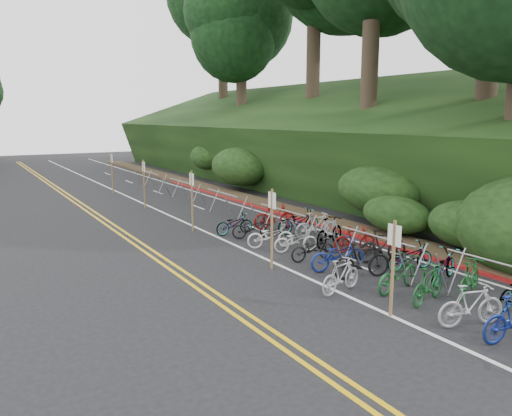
{
  "coord_description": "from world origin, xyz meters",
  "views": [
    {
      "loc": [
        -7.49,
        -7.51,
        4.64
      ],
      "look_at": [
        1.91,
        8.12,
        1.3
      ],
      "focal_mm": 35.0,
      "sensor_mm": 36.0,
      "label": 1
    }
  ],
  "objects": [
    {
      "name": "road_markings",
      "position": [
        0.63,
        10.1,
        0.0
      ],
      "size": [
        7.47,
        80.0,
        0.01
      ],
      "color": "gold",
      "rests_on": "ground"
    },
    {
      "name": "embankment",
      "position": [
        12.96,
        19.04,
        2.57
      ],
      "size": [
        14.3,
        48.14,
        9.11
      ],
      "color": "black",
      "rests_on": "ground"
    },
    {
      "name": "signpost_near",
      "position": [
        0.99,
        0.41,
        1.33
      ],
      "size": [
        0.08,
        0.4,
        2.31
      ],
      "color": "brown",
      "rests_on": "ground"
    },
    {
      "name": "ground",
      "position": [
        0.0,
        0.0,
        0.0
      ],
      "size": [
        120.0,
        120.0,
        0.0
      ],
      "primitive_type": "plane",
      "color": "black",
      "rests_on": "ground"
    },
    {
      "name": "signposts_rest",
      "position": [
        0.6,
        14.0,
        1.43
      ],
      "size": [
        0.08,
        18.4,
        2.5
      ],
      "color": "brown",
      "rests_on": "ground"
    },
    {
      "name": "bike_front",
      "position": [
        1.03,
        2.25,
        0.47
      ],
      "size": [
        0.76,
        1.62,
        0.94
      ],
      "primitive_type": "imported",
      "rotation": [
        0.0,
        0.0,
        1.78
      ],
      "color": "#9E9EA3",
      "rests_on": "ground"
    },
    {
      "name": "red_curb",
      "position": [
        5.7,
        12.0,
        0.05
      ],
      "size": [
        0.25,
        28.0,
        0.1
      ],
      "primitive_type": "cube",
      "color": "maroon",
      "rests_on": "ground"
    },
    {
      "name": "bike_rack_front",
      "position": [
        3.27,
        -0.87,
        0.92
      ],
      "size": [
        1.19,
        3.09,
        1.26
      ],
      "color": "gray",
      "rests_on": "ground"
    },
    {
      "name": "bike_valet",
      "position": [
        3.1,
        3.41,
        0.48
      ],
      "size": [
        3.33,
        14.35,
        1.1
      ],
      "color": "#144C1E",
      "rests_on": "ground"
    },
    {
      "name": "bike_racks_rest",
      "position": [
        3.0,
        13.0,
        0.85
      ],
      "size": [
        1.14,
        23.0,
        1.17
      ],
      "color": "gray",
      "rests_on": "ground"
    }
  ]
}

